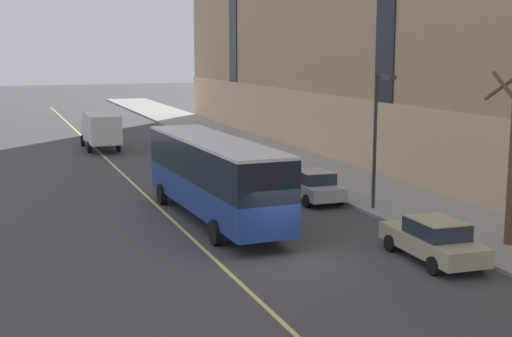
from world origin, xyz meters
The scene contains 11 objects.
ground_plane centered at (0.00, 0.00, 0.00)m, with size 260.00×260.00×0.00m, color #424244.
sidewalk centered at (9.05, 3.00, 0.07)m, with size 5.70×160.00×0.15m, color #9E9B93.
city_bus centered at (-0.75, 6.60, 2.12)m, with size 3.09×12.40×3.65m.
parked_car_silver_2 centered at (5.11, 8.90, 0.78)m, with size 2.02×4.44×1.56m.
parked_car_white_3 centered at (4.98, 16.67, 0.78)m, with size 1.97×4.42×1.56m.
parked_car_champagne_4 centered at (4.85, -1.85, 0.78)m, with size 2.10×4.85×1.56m.
parked_car_darkgray_5 centered at (4.87, 28.36, 0.79)m, with size 2.11×4.81×1.56m.
box_truck centered at (-2.12, 30.91, 1.60)m, with size 2.38×6.81×2.75m.
street_lamp centered at (6.80, 5.62, 4.04)m, with size 0.36×1.48×6.27m.
fire_hydrant centered at (6.70, 1.58, 0.49)m, with size 0.42×0.24×0.72m.
lane_centerline centered at (-2.45, 3.00, 0.00)m, with size 0.16×140.00×0.01m, color #E0D66B.
Camera 1 is at (-9.71, -22.75, 7.55)m, focal length 50.00 mm.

